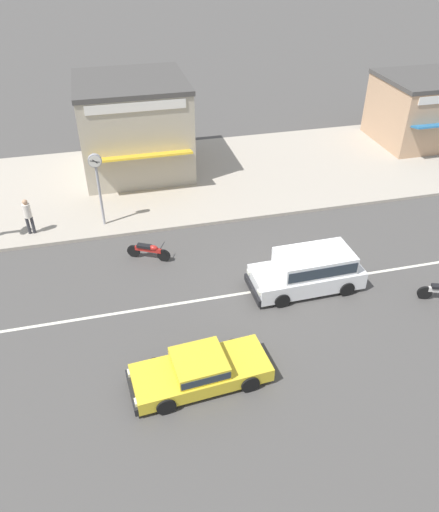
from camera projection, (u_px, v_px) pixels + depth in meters
The scene contains 10 objects.
ground_plane at pixel (293, 285), 19.82m from camera, with size 160.00×160.00×0.00m, color #4C4947.
lane_centre_stripe at pixel (293, 285), 19.82m from camera, with size 50.40×0.14×0.01m, color silver.
kerb_strip at pixel (228, 174), 27.91m from camera, with size 68.00×10.00×0.15m, color #ADA393.
minivan_white_1 at pixel (310, 269), 19.30m from camera, with size 4.43×2.00×1.56m.
sedan_yellow_2 at pixel (200, 370), 15.52m from camera, with size 4.50×2.06×1.06m.
motorcycle_1 at pixel (149, 251), 21.08m from camera, with size 1.75×1.05×0.80m.
street_clock at pixel (97, 174), 21.90m from camera, with size 0.60×0.22×3.50m.
pedestrian_near_clock at pixel (28, 214), 22.13m from camera, with size 0.34×0.34×1.72m.
shopfront_corner_warung at pixel (134, 126), 26.92m from camera, with size 5.77×6.41×4.95m.
shopfront_mid_block at pixel (428, 109), 30.66m from camera, with size 6.14×5.73×3.94m.
Camera 1 is at (-6.54, -14.37, 12.38)m, focal length 35.00 mm.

